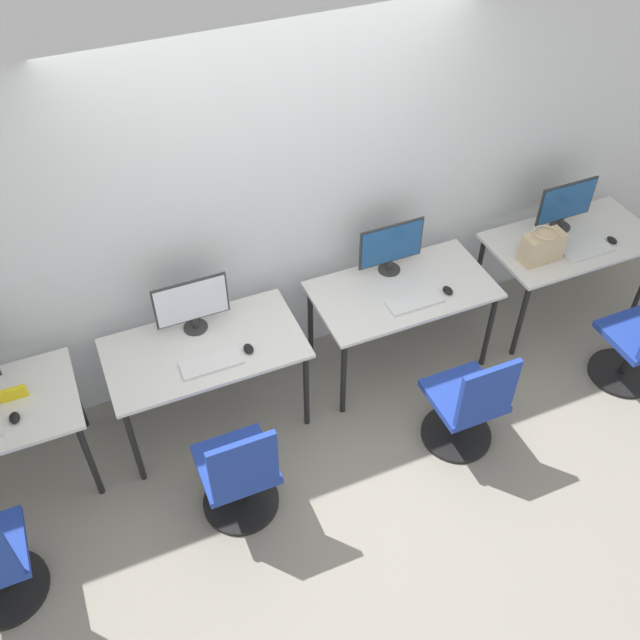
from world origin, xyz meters
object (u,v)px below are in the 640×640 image
at_px(mouse_far_right, 612,240).
at_px(handbag, 542,247).
at_px(office_chair_left, 240,477).
at_px(monitor_right, 391,246).
at_px(keyboard_left, 211,363).
at_px(mouse_right, 448,290).
at_px(monitor_left, 192,304).
at_px(office_chair_right, 467,408).
at_px(monitor_far_right, 566,204).
at_px(mouse_far_left, 14,418).
at_px(keyboard_far_right, 587,251).
at_px(mouse_left, 248,349).
at_px(keyboard_right, 415,302).

height_order(mouse_far_right, handbag, handbag).
xyz_separation_m(office_chair_left, monitor_right, (1.47, 0.99, 0.57)).
height_order(keyboard_left, handbag, handbag).
relative_size(mouse_right, mouse_far_right, 1.00).
height_order(monitor_left, monitor_right, same).
distance_m(keyboard_left, office_chair_right, 1.67).
relative_size(office_chair_right, monitor_far_right, 1.85).
bearing_deg(mouse_right, mouse_far_right, 0.40).
distance_m(mouse_far_left, handbag, 3.63).
bearing_deg(mouse_right, keyboard_far_right, -0.81).
bearing_deg(keyboard_far_right, monitor_right, 164.86).
xyz_separation_m(mouse_left, keyboard_far_right, (2.60, -0.03, -0.01)).
xyz_separation_m(keyboard_right, office_chair_right, (0.05, -0.69, -0.37)).
distance_m(office_chair_right, keyboard_far_right, 1.57).
relative_size(mouse_far_left, monitor_far_right, 0.19).
bearing_deg(handbag, office_chair_right, -143.20).
bearing_deg(keyboard_right, mouse_right, 1.80).
distance_m(monitor_right, mouse_right, 0.49).
bearing_deg(mouse_far_right, handbag, 176.28).
relative_size(mouse_left, mouse_far_right, 1.00).
xyz_separation_m(mouse_far_left, monitor_left, (1.16, 0.32, 0.19)).
relative_size(monitor_far_right, keyboard_far_right, 1.25).
bearing_deg(mouse_far_left, office_chair_left, -29.82).
bearing_deg(mouse_far_left, monitor_left, 15.46).
height_order(mouse_far_left, keyboard_far_right, mouse_far_left).
relative_size(monitor_right, keyboard_right, 1.25).
bearing_deg(keyboard_left, monitor_left, 90.00).
bearing_deg(handbag, mouse_far_left, -179.53).
bearing_deg(mouse_far_left, monitor_right, 7.67).
relative_size(mouse_far_left, monitor_left, 0.19).
xyz_separation_m(keyboard_right, keyboard_far_right, (1.42, -0.01, 0.00)).
distance_m(office_chair_left, monitor_far_right, 3.09).
distance_m(keyboard_left, handbag, 2.47).
bearing_deg(keyboard_right, monitor_far_right, 12.69).
xyz_separation_m(monitor_right, keyboard_right, (0.00, -0.38, -0.20)).
distance_m(monitor_far_right, handbag, 0.47).
height_order(mouse_left, monitor_right, monitor_right).
bearing_deg(keyboard_left, monitor_right, 14.93).
distance_m(monitor_left, mouse_far_right, 3.11).
bearing_deg(handbag, monitor_right, 163.08).
bearing_deg(office_chair_right, office_chair_left, 177.08).
distance_m(mouse_far_left, mouse_right, 2.85).
relative_size(keyboard_left, office_chair_left, 0.43).
bearing_deg(monitor_far_right, keyboard_left, -173.52).
bearing_deg(handbag, keyboard_right, -176.82).
bearing_deg(keyboard_right, mouse_far_left, 179.37).
xyz_separation_m(monitor_far_right, handbag, (-0.38, -0.26, -0.10)).
bearing_deg(office_chair_left, monitor_right, 33.81).
bearing_deg(mouse_far_left, keyboard_left, -1.54).
height_order(monitor_right, keyboard_far_right, monitor_right).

